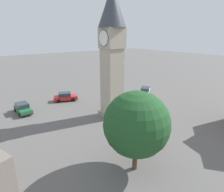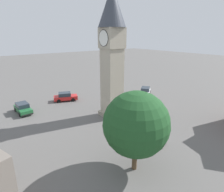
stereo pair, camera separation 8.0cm
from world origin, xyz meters
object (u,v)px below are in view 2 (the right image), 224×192
car_white_side (147,134)px  car_silver_kerb (65,97)px  car_red_corner (23,108)px  car_blue_kerb (145,91)px  tree (136,124)px  pedestrian (153,102)px  clock_tower (112,44)px

car_white_side → car_silver_kerb: bearing=-174.9°
car_silver_kerb → car_red_corner: same height
car_blue_kerb → tree: bearing=-49.1°
car_red_corner → tree: 20.44m
car_red_corner → car_white_side: size_ratio=0.97×
car_blue_kerb → car_white_side: (11.86, -12.27, 0.00)m
car_silver_kerb → car_white_side: bearing=5.1°
pedestrian → clock_tower: bearing=-102.8°
car_blue_kerb → pedestrian: pedestrian is taller
car_white_side → pedestrian: bearing=127.9°
clock_tower → tree: size_ratio=2.44×
car_white_side → tree: size_ratio=0.60×
car_silver_kerb → tree: bearing=-7.8°
car_blue_kerb → pedestrian: 6.82m
car_silver_kerb → clock_tower: bearing=15.0°
car_red_corner → car_white_side: bearing=28.4°
clock_tower → pedestrian: 11.72m
pedestrian → car_silver_kerb: bearing=-140.2°
car_silver_kerb → tree: 21.37m
car_white_side → pedestrian: size_ratio=2.55×
car_blue_kerb → pedestrian: (5.48, -4.06, 0.25)m
clock_tower → car_blue_kerb: (-3.87, 11.17, -9.43)m
pedestrian → car_white_side: bearing=-52.1°
car_silver_kerb → car_blue_kerb: bearing=65.4°
car_blue_kerb → tree: tree is taller
car_silver_kerb → car_white_side: (18.22, 1.64, 0.00)m
car_red_corner → tree: (19.58, 4.65, 3.62)m
clock_tower → pedestrian: clock_tower is taller
clock_tower → car_red_corner: size_ratio=4.18×
clock_tower → tree: clock_tower is taller
car_silver_kerb → tree: tree is taller
car_red_corner → pedestrian: bearing=58.7°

